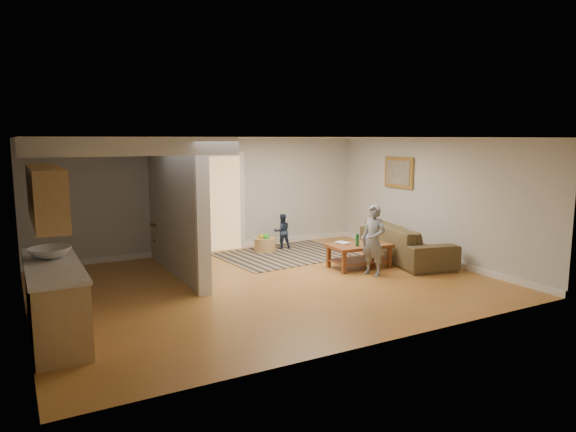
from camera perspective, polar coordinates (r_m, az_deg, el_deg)
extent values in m
plane|color=olive|center=(8.97, -2.16, -7.50)|extent=(7.50, 7.50, 0.00)
cube|color=#B8B7B1|center=(11.44, -8.96, 2.29)|extent=(7.50, 0.04, 2.50)
cube|color=#B8B7B1|center=(7.80, -27.65, -1.50)|extent=(0.04, 6.00, 2.50)
cube|color=#B8B7B1|center=(10.90, 15.72, 1.76)|extent=(0.04, 6.00, 2.50)
cube|color=white|center=(8.62, -2.25, 8.69)|extent=(7.50, 6.00, 0.04)
cube|color=#B8B7B1|center=(9.61, -12.53, 1.01)|extent=(0.15, 3.10, 2.50)
cube|color=white|center=(8.15, -9.45, -0.24)|extent=(0.22, 0.10, 2.50)
cube|color=white|center=(11.60, -8.77, -3.57)|extent=(7.50, 0.04, 0.12)
cube|color=white|center=(11.07, 15.36, -4.37)|extent=(0.04, 6.00, 0.12)
cube|color=#D8B272|center=(11.52, -7.43, 1.36)|extent=(0.90, 0.06, 2.10)
cube|color=tan|center=(7.21, -24.48, -8.59)|extent=(0.60, 2.20, 0.90)
cube|color=beige|center=(7.09, -24.72, -4.95)|extent=(0.64, 2.24, 0.05)
cube|color=tan|center=(6.95, -25.33, 2.12)|extent=(0.35, 2.00, 0.70)
imported|color=silver|center=(7.38, -24.91, -4.26)|extent=(0.54, 0.54, 0.19)
cube|color=#2E2114|center=(8.96, -10.95, 4.38)|extent=(0.03, 0.40, 0.34)
cube|color=#2E2114|center=(9.43, -11.89, 4.55)|extent=(0.03, 0.40, 0.34)
cube|color=#2E2114|center=(9.91, -12.74, 4.71)|extent=(0.03, 0.40, 0.34)
cube|color=olive|center=(11.56, 12.20, 4.75)|extent=(0.04, 0.90, 0.68)
cube|color=black|center=(11.11, -0.16, -4.29)|extent=(2.91, 2.24, 0.01)
imported|color=#3F391F|center=(10.98, 12.87, -4.71)|extent=(1.55, 2.68, 0.73)
cube|color=maroon|center=(10.04, 7.92, -3.28)|extent=(1.21, 0.74, 0.06)
cube|color=silver|center=(10.04, 7.92, -3.25)|extent=(0.76, 0.45, 0.02)
cube|color=maroon|center=(10.11, 7.89, -4.86)|extent=(1.11, 0.64, 0.03)
cube|color=maroon|center=(9.58, 6.23, -5.15)|extent=(0.07, 0.07, 0.43)
cube|color=maroon|center=(10.17, 11.21, -4.46)|extent=(0.07, 0.07, 0.43)
cube|color=maroon|center=(10.04, 4.53, -4.49)|extent=(0.07, 0.07, 0.43)
cube|color=maroon|center=(10.60, 9.39, -3.88)|extent=(0.07, 0.07, 0.43)
imported|color=navy|center=(10.27, 8.69, -2.86)|extent=(0.21, 0.21, 0.21)
cylinder|color=#135723|center=(9.81, 7.71, -2.67)|extent=(0.07, 0.07, 0.24)
imported|color=#998C4C|center=(10.00, 5.71, -3.12)|extent=(0.25, 0.30, 0.02)
imported|color=#66594C|center=(9.93, 9.03, -3.26)|extent=(0.27, 0.33, 0.02)
cube|color=maroon|center=(10.47, -12.29, -1.15)|extent=(0.79, 1.31, 0.05)
cube|color=maroon|center=(10.53, -12.23, -2.97)|extent=(0.71, 1.20, 0.03)
cylinder|color=maroon|center=(10.01, -11.29, -3.71)|extent=(0.05, 0.05, 0.76)
cylinder|color=maroon|center=(10.90, -14.44, -2.82)|extent=(0.05, 0.05, 0.76)
cylinder|color=maroon|center=(10.18, -9.85, -3.46)|extent=(0.05, 0.05, 0.76)
cylinder|color=maroon|center=(11.06, -13.07, -2.61)|extent=(0.05, 0.05, 0.76)
imported|color=black|center=(10.47, -12.20, -1.00)|extent=(0.41, 0.99, 0.57)
cylinder|color=white|center=(10.12, -10.39, -0.74)|extent=(0.10, 0.10, 0.18)
cube|color=black|center=(9.00, -9.59, -4.59)|extent=(0.09, 0.09, 0.90)
cube|color=black|center=(10.70, -11.76, -2.16)|extent=(0.11, 0.11, 1.05)
cylinder|color=#A47F47|center=(11.39, -2.58, -3.23)|extent=(0.47, 0.47, 0.31)
sphere|color=red|center=(11.43, -2.40, -2.41)|extent=(0.14, 0.14, 0.14)
sphere|color=gold|center=(11.35, -2.96, -2.39)|extent=(0.14, 0.14, 0.14)
sphere|color=green|center=(11.30, -2.45, -2.33)|extent=(0.14, 0.14, 0.14)
imported|color=slate|center=(9.63, 9.38, -6.48)|extent=(0.46, 0.55, 1.30)
imported|color=#1F2A41|center=(11.75, -0.66, -3.62)|extent=(0.43, 0.36, 0.80)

